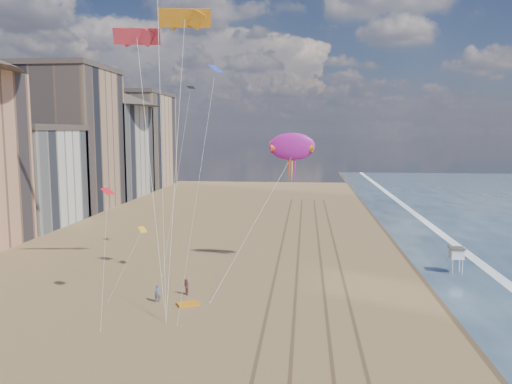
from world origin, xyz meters
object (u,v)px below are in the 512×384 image
lifeguard_stand (456,253)px  show_kite (292,147)px  grounded_kite (188,304)px  kite_flyer_a (158,293)px  kite_flyer_b (186,287)px

lifeguard_stand → show_kite: show_kite is taller
grounded_kite → show_kite: size_ratio=0.10×
lifeguard_stand → grounded_kite: bearing=-154.3°
grounded_kite → show_kite: show_kite is taller
lifeguard_stand → kite_flyer_a: bearing=-157.3°
kite_flyer_a → kite_flyer_b: size_ratio=1.06×
grounded_kite → kite_flyer_b: size_ratio=1.18×
grounded_kite → kite_flyer_b: bearing=79.3°
grounded_kite → kite_flyer_a: size_ratio=1.11×
lifeguard_stand → kite_flyer_b: (-28.40, -10.47, -1.45)m
lifeguard_stand → kite_flyer_a: lifeguard_stand is taller
kite_flyer_a → lifeguard_stand: bearing=-2.4°
lifeguard_stand → kite_flyer_a: 33.10m
show_kite → kite_flyer_b: size_ratio=12.17×
lifeguard_stand → grounded_kite: 30.62m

